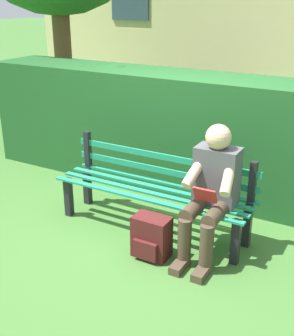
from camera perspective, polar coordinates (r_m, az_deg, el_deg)
name	(u,v)px	position (r m, az deg, el deg)	size (l,w,h in m)	color
ground	(152,229)	(4.39, 0.65, -7.94)	(60.00, 60.00, 0.00)	#3D6B2D
park_bench	(155,189)	(4.25, 1.06, -2.71)	(1.96, 0.49, 0.82)	black
person_seated	(211,189)	(3.80, 8.34, -2.75)	(0.44, 0.73, 1.17)	#4C4C51
hedge_backdrop	(241,139)	(4.87, 12.09, 3.72)	(6.46, 0.83, 1.48)	#1E5123
backpack	(151,237)	(3.89, 0.57, -9.00)	(0.32, 0.27, 0.38)	#4C1919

